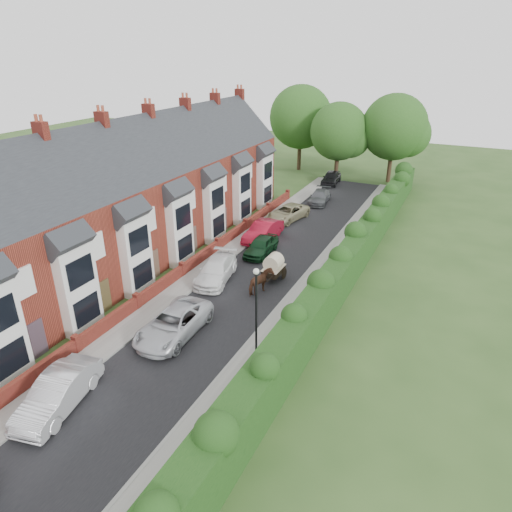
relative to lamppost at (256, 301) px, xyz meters
The scene contains 23 objects.
ground 6.20m from the lamppost, 130.36° to the right, with size 140.00×140.00×0.00m, color #2D4C1E.
road 8.66m from the lamppost, 119.12° to the left, with size 6.00×58.00×0.02m, color black.
pavement_hedge_side 7.71m from the lamppost, 88.36° to the left, with size 2.20×58.00×0.12m, color gray.
pavement_house_side 10.93m from the lamppost, 137.91° to the left, with size 1.70×58.00×0.12m, color gray.
kerb_hedge_side 7.76m from the lamppost, 96.92° to the left, with size 0.18×58.00×0.13m, color gray.
kerb_house_side 10.38m from the lamppost, 134.79° to the left, with size 0.18×58.00×0.13m, color gray.
hedge 7.47m from the lamppost, 74.05° to the left, with size 2.10×58.00×2.85m.
terrace_row 15.52m from the lamppost, 157.25° to the left, with size 9.05×40.50×11.50m.
garden_wall_row 10.98m from the lamppost, 145.56° to the left, with size 0.35×40.35×1.10m.
lamppost is the anchor object (origin of this frame).
tree_far_left 36.66m from the lamppost, 99.53° to the left, with size 7.14×6.80×9.29m.
tree_far_right 38.20m from the lamppost, 90.02° to the left, with size 7.98×7.60×10.31m.
tree_far_back 41.01m from the lamppost, 107.06° to the left, with size 8.40×8.00×10.82m.
car_silver_a 10.08m from the lamppost, 130.95° to the right, with size 1.70×4.88×1.61m, color silver.
car_silver_b 5.63m from the lamppost, behind, with size 2.54×5.51×1.53m, color silver.
car_white 9.48m from the lamppost, 133.70° to the left, with size 2.06×5.08×1.47m, color white.
car_green 13.33m from the lamppost, 113.95° to the left, with size 1.68×4.18×1.42m, color black.
car_red 16.19m from the lamppost, 113.59° to the left, with size 1.68×4.82×1.59m, color maroon.
car_beige 21.30m from the lamppost, 107.62° to the left, with size 2.32×5.02×1.40m, color tan.
car_grey 27.14m from the lamppost, 101.35° to the left, with size 1.83×4.51×1.31m, color #4E5155.
car_black 34.77m from the lamppost, 100.64° to the left, with size 1.80×4.47×1.52m, color black.
horse 7.12m from the lamppost, 113.09° to the left, with size 0.90×1.97×1.67m, color #4D2C1C.
horse_cart 8.94m from the lamppost, 107.58° to the left, with size 1.25×2.76×1.99m.
Camera 1 is at (12.05, -14.02, 15.03)m, focal length 32.00 mm.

